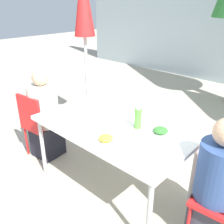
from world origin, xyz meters
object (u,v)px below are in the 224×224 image
at_px(person_right, 216,187).
at_px(salad_bowl, 145,152).
at_px(person_left, 45,118).
at_px(bottle, 138,118).
at_px(chair_left, 37,121).
at_px(closed_umbrella, 84,13).
at_px(drinking_cup, 84,103).

distance_m(person_right, salad_bowl, 0.63).
relative_size(person_left, bottle, 5.24).
distance_m(chair_left, closed_umbrella, 1.56).
bearing_deg(chair_left, person_right, 1.28).
bearing_deg(closed_umbrella, chair_left, -83.94).
distance_m(bottle, salad_bowl, 0.47).
bearing_deg(closed_umbrella, salad_bowl, -28.12).
height_order(chair_left, person_right, person_right).
distance_m(chair_left, person_right, 2.17).
bearing_deg(salad_bowl, chair_left, -179.67).
xyz_separation_m(person_left, drinking_cup, (0.48, 0.26, 0.25)).
bearing_deg(person_right, chair_left, 2.99).
height_order(bottle, salad_bowl, bottle).
xyz_separation_m(chair_left, closed_umbrella, (-0.10, 0.94, 1.24)).
xyz_separation_m(person_left, bottle, (1.27, 0.25, 0.32)).
bearing_deg(bottle, person_left, -168.76).
bearing_deg(salad_bowl, person_right, 28.79).
xyz_separation_m(drinking_cup, salad_bowl, (1.12, -0.33, -0.01)).
relative_size(drinking_cup, salad_bowl, 0.51).
height_order(person_right, bottle, person_right).
bearing_deg(person_right, drinking_cup, -6.54).
height_order(chair_left, closed_umbrella, closed_umbrella).
bearing_deg(bottle, salad_bowl, -44.93).
relative_size(person_right, salad_bowl, 6.96).
xyz_separation_m(person_right, closed_umbrella, (-2.25, 0.65, 1.21)).
xyz_separation_m(closed_umbrella, bottle, (1.41, -0.60, -0.89)).
relative_size(person_right, drinking_cup, 13.75).
height_order(person_left, salad_bowl, person_left).
xyz_separation_m(person_left, closed_umbrella, (-0.14, 0.86, 1.20)).
xyz_separation_m(closed_umbrella, salad_bowl, (1.74, -0.93, -0.96)).
bearing_deg(chair_left, drinking_cup, 26.98).
bearing_deg(chair_left, bottle, 8.06).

